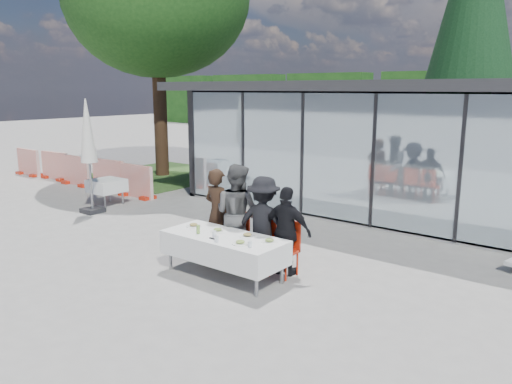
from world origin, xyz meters
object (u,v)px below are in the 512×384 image
plate_a (194,225)px  plate_c (247,235)px  construction_barriers (78,172)px  spare_table_left (107,186)px  plate_d (270,241)px  diner_b (237,213)px  folded_eyeglasses (213,239)px  dining_table (224,247)px  diner_chair_c (263,240)px  plate_extra (240,243)px  diner_a (218,213)px  diner_chair_a (218,230)px  conifer_tree (474,11)px  diner_chair_d (286,245)px  juice_bottle (198,229)px  market_umbrella (88,139)px  diner_c (264,223)px  diner_d (287,231)px  plate_b (218,230)px

plate_a → plate_c: same height
plate_c → construction_barriers: size_ratio=0.04×
spare_table_left → plate_d: bearing=-14.9°
diner_b → folded_eyeglasses: 1.09m
dining_table → diner_b: 0.92m
dining_table → plate_c: bearing=27.3°
diner_chair_c → plate_extra: bearing=-75.6°
diner_a → diner_chair_c: size_ratio=1.80×
dining_table → diner_chair_a: 1.12m
folded_eyeglasses → conifer_tree: 14.63m
diner_chair_d → folded_eyeglasses: diner_chair_d is taller
diner_a → folded_eyeglasses: size_ratio=12.52×
juice_bottle → diner_chair_a: bearing=112.9°
spare_table_left → diner_chair_d: bearing=-10.6°
diner_b → market_umbrella: 5.64m
conifer_tree → diner_c: bearing=-89.5°
plate_a → diner_chair_a: bearing=91.3°
diner_a → spare_table_left: size_ratio=2.04×
diner_c → plate_a: (-1.12, -0.68, -0.09)m
plate_d → market_umbrella: size_ratio=0.09×
diner_chair_a → diner_chair_d: same height
diner_a → diner_c: (1.13, -0.00, -0.02)m
diner_chair_c → folded_eyeglasses: bearing=-106.9°
dining_table → market_umbrella: 6.17m
diner_b → diner_d: size_ratio=1.19×
conifer_tree → diner_chair_a: bearing=-94.6°
folded_eyeglasses → construction_barriers: size_ratio=0.02×
diner_b → market_umbrella: (-5.52, 0.54, 1.03)m
plate_b → conifer_tree: conifer_tree is taller
diner_a → market_umbrella: (-5.02, 0.54, 1.10)m
construction_barriers → diner_chair_c: bearing=-14.5°
diner_chair_d → juice_bottle: diner_chair_d is taller
diner_c → diner_d: diner_c is taller
construction_barriers → juice_bottle: bearing=-20.8°
diner_chair_a → plate_b: 0.90m
spare_table_left → diner_a: bearing=-13.6°
diner_chair_c → market_umbrella: (-6.16, 0.55, 1.44)m
plate_d → folded_eyeglasses: plate_d is taller
diner_c → plate_b: size_ratio=6.15×
diner_a → plate_d: diner_a is taller
plate_b → construction_barriers: bearing=161.2°
plate_b → juice_bottle: juice_bottle is taller
plate_b → folded_eyeglasses: 0.45m
plate_extra → plate_c: bearing=112.9°
diner_chair_d → spare_table_left: diner_chair_d is taller
juice_bottle → construction_barriers: (-9.21, 3.50, -0.39)m
diner_c → plate_c: size_ratio=6.15×
diner_d → diner_chair_d: 0.26m
diner_chair_c → plate_b: 0.87m
diner_c → plate_extra: diner_c is taller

